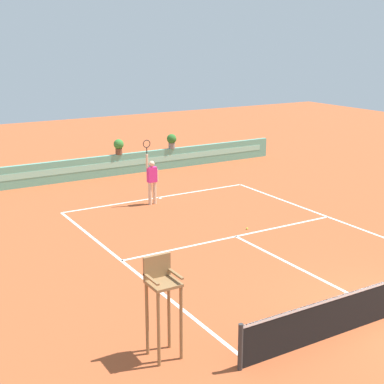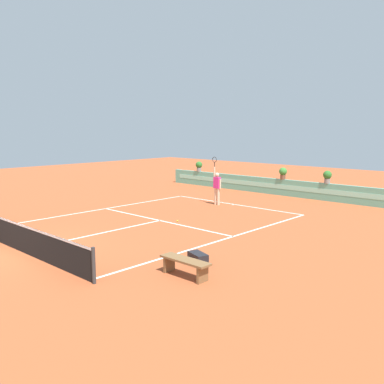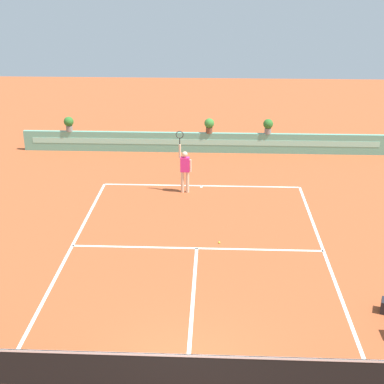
# 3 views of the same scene
# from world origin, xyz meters

# --- Properties ---
(ground_plane) EXTENTS (60.00, 60.00, 0.00)m
(ground_plane) POSITION_xyz_m (0.00, 6.00, 0.00)
(ground_plane) COLOR #A84C28
(court_lines) EXTENTS (8.32, 11.94, 0.01)m
(court_lines) POSITION_xyz_m (0.00, 6.72, 0.00)
(court_lines) COLOR white
(court_lines) RESTS_ON ground
(net) EXTENTS (8.92, 0.10, 1.00)m
(net) POSITION_xyz_m (0.00, 0.00, 0.51)
(net) COLOR #333333
(net) RESTS_ON ground
(back_wall_barrier) EXTENTS (18.00, 0.21, 1.00)m
(back_wall_barrier) POSITION_xyz_m (0.00, 16.39, 0.50)
(back_wall_barrier) COLOR #60A88E
(back_wall_barrier) RESTS_ON ground
(bench_courtside) EXTENTS (1.60, 0.44, 0.51)m
(bench_courtside) POSITION_xyz_m (5.81, 2.02, 0.38)
(bench_courtside) COLOR brown
(bench_courtside) RESTS_ON ground
(gear_bag) EXTENTS (0.78, 0.56, 0.36)m
(gear_bag) POSITION_xyz_m (5.35, 3.05, 0.18)
(gear_bag) COLOR black
(gear_bag) RESTS_ON ground
(tennis_player) EXTENTS (0.62, 0.23, 2.58)m
(tennis_player) POSITION_xyz_m (-0.66, 11.17, 1.05)
(tennis_player) COLOR beige
(tennis_player) RESTS_ON ground
(tennis_ball_near_baseline) EXTENTS (0.07, 0.07, 0.07)m
(tennis_ball_near_baseline) POSITION_xyz_m (0.73, 6.78, 0.03)
(tennis_ball_near_baseline) COLOR #CCE033
(tennis_ball_near_baseline) RESTS_ON ground
(potted_plant_right) EXTENTS (0.48, 0.48, 0.72)m
(potted_plant_right) POSITION_xyz_m (3.11, 16.39, 1.41)
(potted_plant_right) COLOR gray
(potted_plant_right) RESTS_ON back_wall_barrier
(potted_plant_centre) EXTENTS (0.48, 0.48, 0.72)m
(potted_plant_centre) POSITION_xyz_m (0.25, 16.39, 1.41)
(potted_plant_centre) COLOR brown
(potted_plant_centre) RESTS_ON back_wall_barrier
(potted_plant_far_left) EXTENTS (0.48, 0.48, 0.72)m
(potted_plant_far_left) POSITION_xyz_m (-6.68, 16.39, 1.41)
(potted_plant_far_left) COLOR gray
(potted_plant_far_left) RESTS_ON back_wall_barrier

